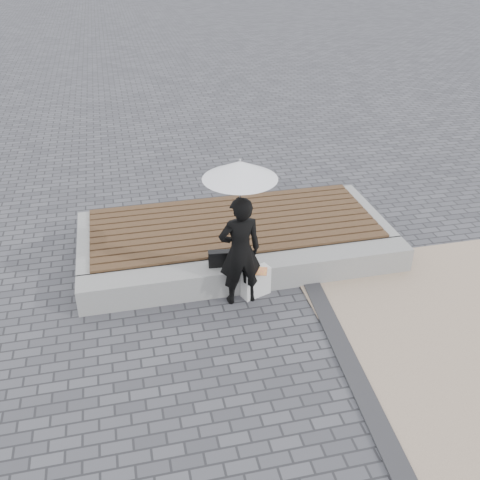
# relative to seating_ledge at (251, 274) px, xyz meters

# --- Properties ---
(ground) EXTENTS (80.00, 80.00, 0.00)m
(ground) POSITION_rel_seating_ledge_xyz_m (0.00, -1.60, -0.20)
(ground) COLOR #49494E
(ground) RESTS_ON ground
(edging_band) EXTENTS (0.61, 5.20, 0.04)m
(edging_band) POSITION_rel_seating_ledge_xyz_m (0.75, -2.10, -0.18)
(edging_band) COLOR #2E2E30
(edging_band) RESTS_ON ground
(seating_ledge) EXTENTS (5.00, 0.45, 0.40)m
(seating_ledge) POSITION_rel_seating_ledge_xyz_m (0.00, 0.00, 0.00)
(seating_ledge) COLOR gray
(seating_ledge) RESTS_ON ground
(timber_platform) EXTENTS (5.00, 2.00, 0.40)m
(timber_platform) POSITION_rel_seating_ledge_xyz_m (0.00, 1.20, 0.00)
(timber_platform) COLOR #969793
(timber_platform) RESTS_ON ground
(timber_decking) EXTENTS (4.60, 2.00, 0.04)m
(timber_decking) POSITION_rel_seating_ledge_xyz_m (0.00, 1.20, 0.22)
(timber_decking) COLOR brown
(timber_decking) RESTS_ON timber_platform
(woman) EXTENTS (0.62, 0.43, 1.64)m
(woman) POSITION_rel_seating_ledge_xyz_m (-0.25, -0.34, 0.62)
(woman) COLOR black
(woman) RESTS_ON ground
(parasol) EXTENTS (0.97, 0.97, 1.24)m
(parasol) POSITION_rel_seating_ledge_xyz_m (-0.25, -0.34, 1.82)
(parasol) COLOR #A3A3A8
(parasol) RESTS_ON ground
(handbag) EXTENTS (0.35, 0.16, 0.24)m
(handbag) POSITION_rel_seating_ledge_xyz_m (-0.46, 0.02, 0.32)
(handbag) COLOR black
(handbag) RESTS_ON seating_ledge
(canvas_tote) EXTENTS (0.45, 0.31, 0.44)m
(canvas_tote) POSITION_rel_seating_ledge_xyz_m (0.01, -0.26, 0.02)
(canvas_tote) COLOR white
(canvas_tote) RESTS_ON ground
(magazine) EXTENTS (0.34, 0.29, 0.01)m
(magazine) POSITION_rel_seating_ledge_xyz_m (0.01, -0.31, 0.24)
(magazine) COLOR #D9404D
(magazine) RESTS_ON canvas_tote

